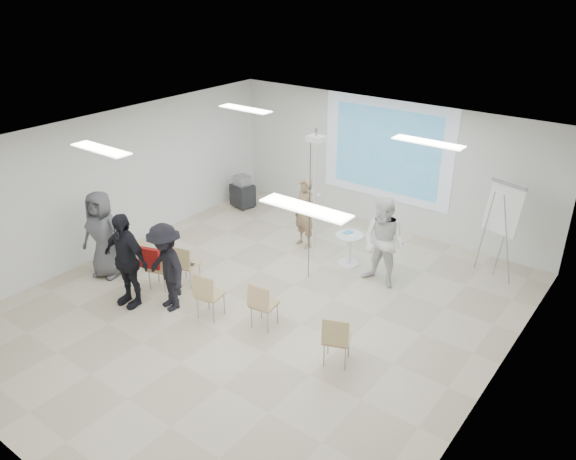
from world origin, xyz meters
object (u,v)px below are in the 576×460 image
Objects in this scene: pedestal_table at (349,248)px; chair_far_left at (131,245)px; laptop at (188,263)px; player_right at (384,238)px; chair_right_inner at (262,302)px; chair_left_mid at (158,266)px; chair_center at (207,293)px; flipchart_easel at (504,209)px; audience_mid at (166,262)px; player_left at (305,209)px; av_cart at (243,193)px; chair_left_inner at (185,263)px; chair_right_far at (336,337)px; audience_outer at (102,230)px; audience_left at (125,253)px.

chair_far_left is at bearing -139.60° from pedestal_table.
pedestal_table reaches higher than laptop.
player_right reaches higher than chair_right_inner.
player_right is at bearing 21.21° from chair_left_mid.
chair_center reaches higher than pedestal_table.
chair_center is (-0.92, -3.15, 0.13)m from pedestal_table.
player_right is 4.98m from chair_far_left.
laptop is 6.09m from flipchart_easel.
audience_mid is 0.95× the size of flipchart_easel.
player_left reaches higher than av_cart.
chair_left_mid is 0.84m from audience_mid.
player_right reaches higher than audience_mid.
chair_left_inner is at bearing 32.36° from chair_left_mid.
chair_right_inner is (0.93, 0.34, -0.01)m from chair_center.
av_cart is at bearing 115.04° from chair_center.
laptop is (-2.98, -2.24, -0.53)m from player_right.
flipchart_easel reaches higher than chair_right_far.
audience_outer reaches higher than chair_center.
pedestal_table is 1.13m from player_right.
chair_left_mid is 6.62m from flipchart_easel.
flipchart_easel is (6.17, 4.58, 0.46)m from audience_outer.
pedestal_table is 0.84× the size of chair_left_mid.
audience_left reaches higher than laptop.
audience_left is (-2.41, -3.65, 0.63)m from pedestal_table.
audience_outer is 7.70m from flipchart_easel.
audience_outer is 4.34m from av_cart.
flipchart_easel is (4.28, 4.66, 0.52)m from audience_mid.
chair_right_far is at bearing -61.94° from pedestal_table.
chair_left_inner is 0.90m from audience_mid.
chair_left_inner is 0.97× the size of chair_right_far.
chair_far_left reaches higher than laptop.
av_cart is (-1.75, 3.65, -0.12)m from chair_left_inner.
audience_outer is (-3.63, -0.44, 0.49)m from chair_right_inner.
chair_far_left is at bearing -112.54° from player_left.
chair_left_inner is at bearing 144.93° from chair_center.
flipchart_easel is at bearing 48.86° from player_right.
chair_center is 1.31m from laptop.
chair_right_inner is 0.43× the size of audience_outer.
player_left is (-1.24, 0.17, 0.50)m from pedestal_table.
chair_left_inner is at bearing -121.58° from flipchart_easel.
av_cart is (-5.34, 3.94, -0.14)m from chair_right_far.
audience_mid reaches higher than chair_far_left.
flipchart_easel is (3.47, 4.48, 0.93)m from chair_center.
chair_left_mid is 1.46m from chair_center.
chair_right_far reaches higher than chair_right_inner.
flipchart_easel is at bearing -153.60° from laptop.
chair_far_left is at bearing 176.70° from chair_left_inner.
chair_right_far is (4.88, -0.05, -0.07)m from chair_far_left.
chair_right_far is (2.46, 0.26, -0.00)m from chair_center.
chair_right_far is at bearing -35.39° from player_left.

